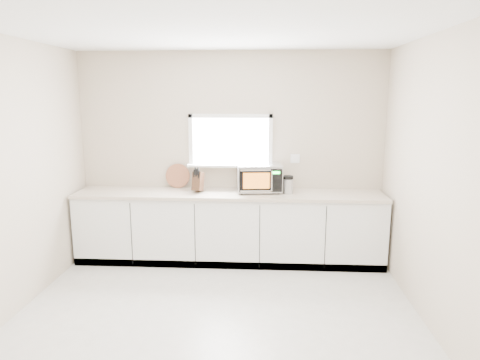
{
  "coord_description": "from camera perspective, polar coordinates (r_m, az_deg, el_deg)",
  "views": [
    {
      "loc": [
        0.46,
        -3.61,
        2.14
      ],
      "look_at": [
        0.15,
        1.55,
        1.11
      ],
      "focal_mm": 32.0,
      "sensor_mm": 36.0,
      "label": 1
    }
  ],
  "objects": [
    {
      "name": "cutting_board",
      "position": [
        5.76,
        -8.3,
        0.55
      ],
      "size": [
        0.32,
        0.08,
        0.32
      ],
      "primitive_type": "cylinder",
      "rotation": [
        1.4,
        0.0,
        0.0
      ],
      "color": "#A25D3E",
      "rests_on": "countertop"
    },
    {
      "name": "coffee_grinder",
      "position": [
        5.42,
        6.43,
        -0.6
      ],
      "size": [
        0.15,
        0.15,
        0.23
      ],
      "rotation": [
        0.0,
        0.0,
        -0.19
      ],
      "color": "#AFB1B6",
      "rests_on": "countertop"
    },
    {
      "name": "cabinets",
      "position": [
        5.59,
        -1.46,
        -6.45
      ],
      "size": [
        3.92,
        0.6,
        0.88
      ],
      "primitive_type": "cube",
      "color": "white",
      "rests_on": "ground"
    },
    {
      "name": "countertop",
      "position": [
        5.46,
        -1.49,
        -1.88
      ],
      "size": [
        3.92,
        0.64,
        0.04
      ],
      "primitive_type": "cube",
      "color": "beige",
      "rests_on": "cabinets"
    },
    {
      "name": "ground",
      "position": [
        4.22,
        -3.49,
        -19.25
      ],
      "size": [
        4.0,
        4.0,
        0.0
      ],
      "primitive_type": "plane",
      "color": "beige",
      "rests_on": "ground"
    },
    {
      "name": "knife_block",
      "position": [
        5.48,
        -5.62,
        -0.15
      ],
      "size": [
        0.14,
        0.24,
        0.33
      ],
      "rotation": [
        0.0,
        0.0,
        -0.17
      ],
      "color": "#462919",
      "rests_on": "countertop"
    },
    {
      "name": "back_wall",
      "position": [
        5.67,
        -1.24,
        3.39
      ],
      "size": [
        4.0,
        0.17,
        2.7
      ],
      "color": "#BFAC98",
      "rests_on": "ground"
    },
    {
      "name": "microwave",
      "position": [
        5.48,
        2.56,
        0.39
      ],
      "size": [
        0.6,
        0.49,
        0.36
      ],
      "rotation": [
        0.0,
        0.0,
        0.12
      ],
      "color": "black",
      "rests_on": "countertop"
    }
  ]
}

